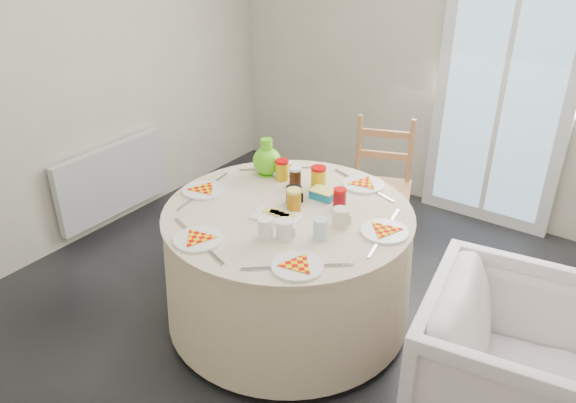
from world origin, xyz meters
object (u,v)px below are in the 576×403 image
Objects in this scene: wooden_chair at (379,190)px; armchair at (516,372)px; radiator at (113,180)px; table at (288,265)px; green_pitcher at (267,155)px.

armchair is at bearing -62.71° from wooden_chair.
armchair is (3.11, -0.28, 0.01)m from radiator.
armchair is at bearing -5.06° from table.
green_pitcher reaches higher than wooden_chair.
radiator is 1.47m from green_pitcher.
wooden_chair reaches higher than table.
green_pitcher is at bearing 140.52° from table.
green_pitcher is at bearing 6.47° from radiator.
armchair is 1.85m from green_pitcher.
wooden_chair is 4.15× the size of green_pitcher.
table is 1.68× the size of armchair.
table reaches higher than radiator.
wooden_chair is (1.83, 0.86, 0.09)m from radiator.
table is 1.35m from armchair.
armchair is at bearing -5.17° from radiator.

